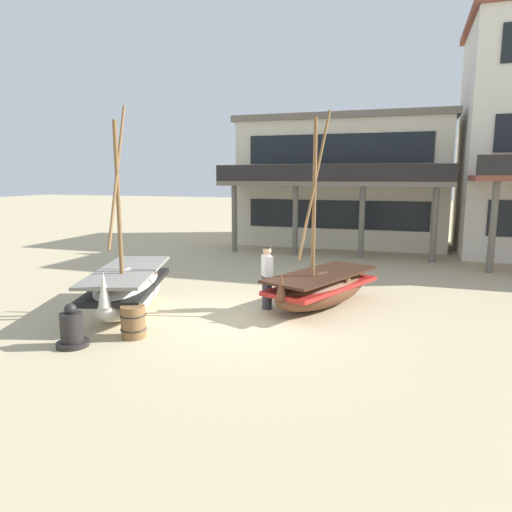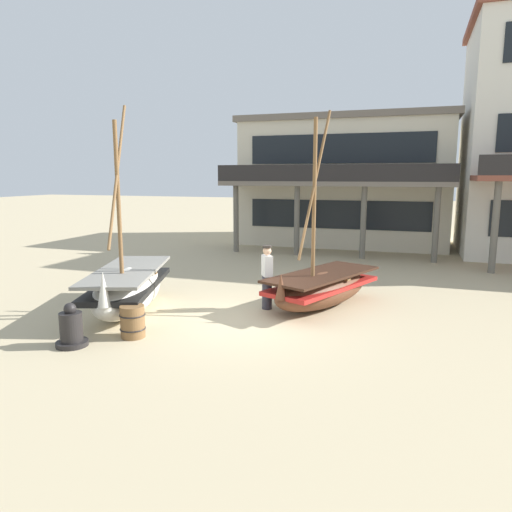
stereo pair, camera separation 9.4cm
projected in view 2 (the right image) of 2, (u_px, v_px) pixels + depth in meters
name	position (u px, v px, depth m)	size (l,w,h in m)	color
ground_plane	(243.00, 319.00, 11.41)	(120.00, 120.00, 0.00)	tan
fishing_boat_near_left	(322.00, 287.00, 12.46)	(2.70, 3.95, 5.09)	brown
fishing_boat_centre_large	(128.00, 288.00, 11.98)	(2.67, 4.28, 5.18)	silver
fisherman_by_hull	(267.00, 278.00, 12.15)	(0.38, 0.42, 1.68)	#33333D
capstan_winch	(71.00, 329.00, 9.56)	(0.65, 0.65, 0.91)	black
wooden_barrel	(133.00, 321.00, 10.08)	(0.56, 0.56, 0.70)	brown
harbor_building_main	(347.00, 181.00, 24.32)	(10.36, 8.52, 6.32)	beige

